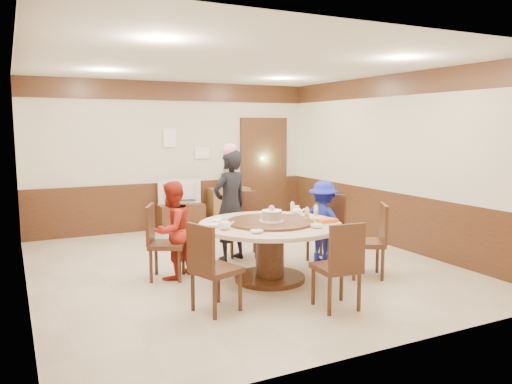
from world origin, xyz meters
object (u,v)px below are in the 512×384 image
television (180,192)px  side_cabinet (229,207)px  person_blue (323,222)px  shrimp_platter (327,222)px  person_red (172,230)px  person_standing (230,205)px  thermos (226,179)px  birthday_cake (272,216)px  tv_stand (181,217)px  banquet_table (270,240)px

television → side_cabinet: bearing=-171.7°
person_blue → shrimp_platter: size_ratio=3.97×
side_cabinet → person_red: bearing=-125.2°
shrimp_platter → person_standing: bearing=114.2°
person_standing → person_blue: bearing=130.5°
shrimp_platter → thermos: thermos is taller
person_red → side_cabinet: 3.55m
birthday_cake → thermos: bearing=75.9°
thermos → tv_stand: bearing=-178.2°
person_blue → side_cabinet: size_ratio=1.49×
birthday_cake → side_cabinet: birthday_cake is taller
television → shrimp_platter: bearing=106.3°
tv_stand → side_cabinet: 1.02m
banquet_table → person_blue: size_ratio=1.52×
banquet_table → person_blue: (1.10, 0.42, 0.06)m
person_red → person_blue: person_red is taller
birthday_cake → shrimp_platter: (0.62, -0.32, -0.07)m
banquet_table → birthday_cake: (-0.00, -0.05, 0.32)m
person_standing → birthday_cake: bearing=74.8°
shrimp_platter → tv_stand: size_ratio=0.35×
person_red → side_cabinet: size_ratio=1.59×
person_red → television: size_ratio=1.56×
birthday_cake → thermos: (0.91, 3.60, 0.09)m
banquet_table → thermos: thermos is taller
tv_stand → side_cabinet: size_ratio=1.06×
person_red → person_blue: 2.20m
person_red → shrimp_platter: size_ratio=4.24×
person_blue → tv_stand: 3.32m
person_red → birthday_cake: bearing=111.7°
birthday_cake → side_cabinet: 3.75m
banquet_table → side_cabinet: bearing=74.9°
person_blue → side_cabinet: (-0.14, 3.13, -0.22)m
banquet_table → tv_stand: (-0.05, 3.52, -0.28)m
banquet_table → person_standing: 1.17m
person_blue → television: size_ratio=1.46×
shrimp_platter → side_cabinet: shrimp_platter is taller
person_blue → side_cabinet: 3.14m
tv_stand → person_red: bearing=-109.9°
side_cabinet → thermos: bearing=180.0°
television → thermos: 0.98m
person_standing → person_blue: 1.38m
shrimp_platter → tv_stand: (-0.67, 3.89, -0.53)m
person_red → banquet_table: bearing=113.6°
person_blue → birthday_cake: person_blue is taller
shrimp_platter → tv_stand: bearing=99.8°
person_blue → thermos: size_ratio=3.13×
tv_stand → television: bearing=0.0°
person_blue → person_red: bearing=56.4°
banquet_table → side_cabinet: size_ratio=2.26×
television → banquet_table: bearing=97.4°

